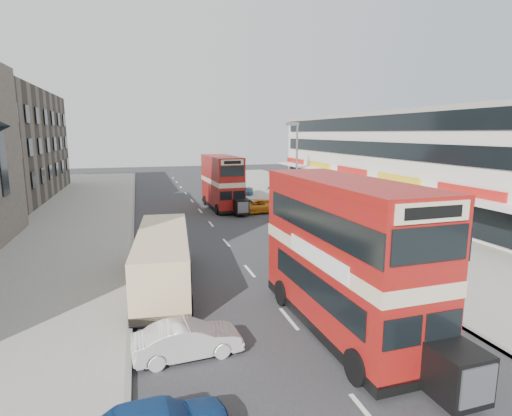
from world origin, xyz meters
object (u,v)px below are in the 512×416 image
object	(u,v)px
coach	(163,257)
bus_second	(222,182)
street_lamp	(296,165)
pedestrian_near	(333,224)
car_right_a	(302,231)
car_right_c	(235,191)
pedestrian_far	(271,191)
bus_main	(345,256)
car_right_b	(254,206)
car_left_front	(188,340)
cyclist	(274,214)

from	to	relation	value
coach	bus_second	bearing A→B (deg)	75.75
street_lamp	pedestrian_near	bearing A→B (deg)	-77.20
car_right_a	car_right_c	xyz separation A→B (m)	(-0.11, 19.99, 0.11)
street_lamp	coach	size ratio (longest dim) A/B	0.86
car_right_a	pedestrian_far	world-z (taller)	pedestrian_far
bus_main	pedestrian_near	bearing A→B (deg)	-117.11
bus_second	car_right_b	bearing A→B (deg)	123.70
street_lamp	car_left_front	world-z (taller)	street_lamp
bus_main	pedestrian_near	world-z (taller)	bus_main
bus_main	cyclist	bearing A→B (deg)	-102.42
pedestrian_near	cyclist	bearing A→B (deg)	-90.85
bus_main	car_right_c	bearing A→B (deg)	-98.04
street_lamp	car_right_b	distance (m)	7.09
bus_second	cyclist	bearing A→B (deg)	106.04
coach	pedestrian_near	size ratio (longest dim) A/B	5.60
bus_main	car_right_a	size ratio (longest dim) A/B	2.43
car_left_front	pedestrian_near	world-z (taller)	pedestrian_near
car_right_b	cyclist	bearing A→B (deg)	-2.65
car_right_b	car_right_a	bearing A→B (deg)	-3.08
pedestrian_near	pedestrian_far	bearing A→B (deg)	-119.74
car_right_c	coach	bearing A→B (deg)	-25.60
street_lamp	car_right_c	world-z (taller)	street_lamp
car_left_front	car_right_c	world-z (taller)	car_right_c
coach	car_right_c	size ratio (longest dim) A/B	2.28
car_left_front	bus_second	bearing A→B (deg)	-18.43
coach	car_left_front	bearing A→B (deg)	-81.91
bus_second	cyclist	distance (m)	8.56
coach	pedestrian_far	world-z (taller)	coach
coach	cyclist	distance (m)	15.08
street_lamp	pedestrian_near	xyz separation A→B (m)	(1.07, -4.70, -3.79)
car_left_front	street_lamp	bearing A→B (deg)	-35.79
car_right_c	pedestrian_near	size ratio (longest dim) A/B	2.46
street_lamp	car_left_front	xyz separation A→B (m)	(-10.73, -17.68, -4.19)
bus_main	bus_second	size ratio (longest dim) A/B	1.11
street_lamp	coach	world-z (taller)	street_lamp
car_right_b	pedestrian_far	xyz separation A→B (m)	(3.87, 6.83, 0.40)
car_right_c	pedestrian_near	world-z (taller)	pedestrian_near
pedestrian_far	car_right_b	bearing A→B (deg)	-109.06
street_lamp	bus_main	xyz separation A→B (m)	(-4.90, -17.38, -1.88)
pedestrian_near	cyclist	world-z (taller)	cyclist
cyclist	coach	bearing A→B (deg)	-124.06
car_right_a	cyclist	xyz separation A→B (m)	(-0.28, 5.20, 0.17)
car_right_b	pedestrian_near	world-z (taller)	pedestrian_near
pedestrian_far	cyclist	bearing A→B (deg)	-96.56
street_lamp	coach	distance (m)	15.93
car_right_b	cyclist	distance (m)	4.74
pedestrian_near	cyclist	size ratio (longest dim) A/B	0.76
bus_second	pedestrian_far	size ratio (longest dim) A/B	5.07
coach	cyclist	world-z (taller)	coach
bus_main	car_left_front	world-z (taller)	bus_main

